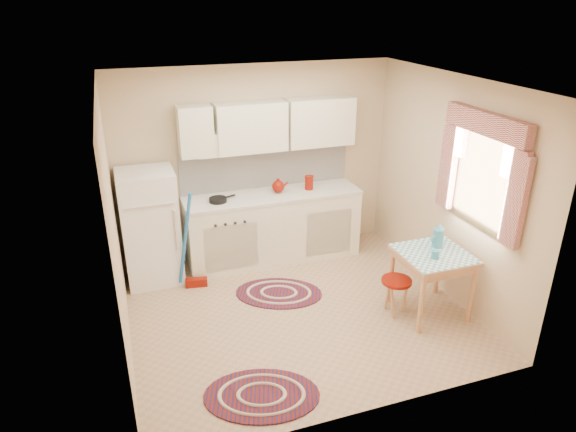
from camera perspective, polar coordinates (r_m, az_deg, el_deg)
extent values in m
plane|color=tan|center=(5.84, 1.09, -10.49)|extent=(3.60, 3.60, 0.00)
cube|color=silver|center=(4.90, 1.32, 14.54)|extent=(3.60, 3.20, 0.04)
cube|color=tan|center=(6.68, -3.54, 5.89)|extent=(3.60, 0.04, 2.50)
cube|color=tan|center=(3.94, 9.27, -7.55)|extent=(3.60, 0.04, 2.50)
cube|color=tan|center=(4.97, -18.70, -1.71)|extent=(0.04, 3.20, 2.50)
cube|color=tan|center=(6.07, 17.41, 2.99)|extent=(0.04, 3.20, 2.50)
cube|color=white|center=(6.72, -2.46, 5.52)|extent=(2.25, 0.03, 0.55)
cube|color=white|center=(6.42, -2.16, 10.02)|extent=(2.25, 0.33, 0.60)
cube|color=white|center=(5.55, 20.85, 3.95)|extent=(0.04, 0.85, 0.95)
cube|color=white|center=(6.34, -15.03, -1.21)|extent=(0.65, 0.60, 1.40)
cube|color=white|center=(6.73, -1.69, -1.32)|extent=(2.25, 0.60, 0.88)
cube|color=silver|center=(6.55, -1.74, 2.34)|extent=(2.27, 0.62, 0.04)
cylinder|color=black|center=(6.33, -7.79, 1.79)|extent=(0.28, 0.28, 0.05)
cylinder|color=maroon|center=(6.67, 2.35, 3.64)|extent=(0.14, 0.14, 0.16)
cube|color=tan|center=(5.86, 15.56, -7.18)|extent=(0.72, 0.72, 0.72)
cylinder|color=maroon|center=(5.82, 11.82, -8.71)|extent=(0.40, 0.40, 0.42)
cylinder|color=teal|center=(5.56, 16.04, -4.14)|extent=(0.10, 0.10, 0.10)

